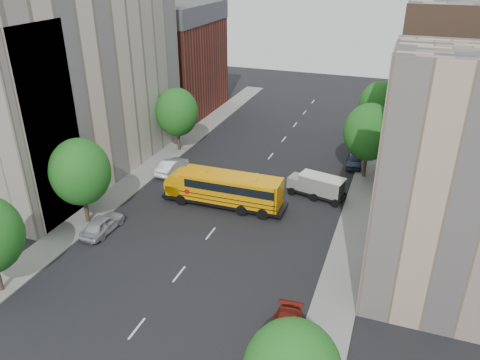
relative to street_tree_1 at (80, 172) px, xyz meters
The scene contains 21 objects.
ground 12.71m from the street_tree_1, 19.98° to the left, with size 120.00×120.00×0.00m, color black.
sidewalk_left 10.26m from the street_tree_1, 93.18° to the left, with size 3.00×80.00×0.12m, color slate.
sidewalk_right 24.72m from the street_tree_1, 21.80° to the left, with size 3.00×80.00×0.12m, color slate.
lane_markings 18.48m from the street_tree_1, 51.84° to the left, with size 0.15×64.00×0.01m, color silver.
building_left_cream 13.21m from the street_tree_1, 124.99° to the left, with size 10.00×26.00×20.00m, color beige.
building_left_redbrick 32.79m from the street_tree_1, 102.34° to the left, with size 10.00×15.00×13.00m, color maroon.
building_left_near 7.86m from the street_tree_1, behind, with size 10.00×7.00×17.00m, color #B9A990.
building_right_near 29.22m from the street_tree_1, ahead, with size 10.00×7.00×17.00m, color tan.
building_right_far 37.86m from the street_tree_1, 39.61° to the left, with size 10.00×22.00×18.00m, color #B9A990.
building_right_sidewall 32.04m from the street_tree_1, 24.15° to the left, with size 10.10×0.30×18.00m, color brown.
street_tree_1 is the anchor object (origin of this frame).
street_tree_2 18.00m from the street_tree_1, 90.00° to the left, with size 4.99×4.99×7.71m.
street_tree_4 28.43m from the street_tree_1, 39.29° to the left, with size 5.25×5.25×8.10m.
street_tree_5 37.20m from the street_tree_1, 53.75° to the left, with size 4.86×4.86×7.51m.
school_bus 12.72m from the street_tree_1, 34.64° to the left, with size 11.89×3.03×3.34m.
safari_truck 21.95m from the street_tree_1, 32.93° to the left, with size 5.69×3.06×2.31m.
parked_car_0 4.81m from the street_tree_1, 22.34° to the right, with size 1.83×4.56×1.55m, color #A9ACB0.
parked_car_1 12.83m from the street_tree_1, 79.55° to the left, with size 1.64×4.70×1.55m, color white.
parked_car_3 22.10m from the street_tree_1, 21.50° to the right, with size 1.95×4.79×1.39m, color maroon.
parked_car_4 29.43m from the street_tree_1, 44.99° to the left, with size 1.71×4.24×1.45m, color #303954.
parked_car_5 38.78m from the street_tree_1, 59.10° to the left, with size 1.54×4.43×1.46m, color gray.
Camera 1 is at (13.97, -33.11, 21.63)m, focal length 35.00 mm.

